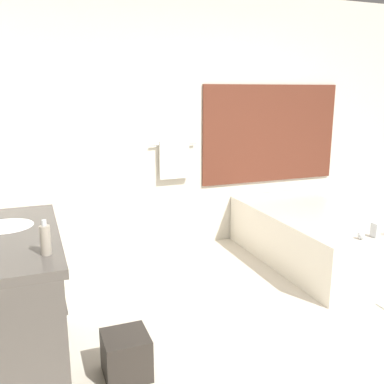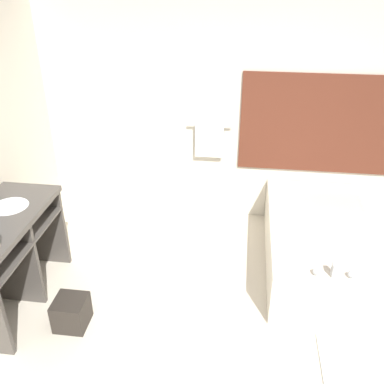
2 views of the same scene
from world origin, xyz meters
TOP-DOWN VIEW (x-y plane):
  - ground_plane at (0.00, 0.00)m, footprint 16.00×16.00m
  - wall_back_with_blinds at (0.03, 2.23)m, footprint 7.40×0.13m
  - vanity_counter at (-1.89, 0.44)m, footprint 0.59×1.23m
  - bathtub at (0.89, 1.30)m, footprint 0.98×1.79m
  - soap_dispenser at (-1.69, 0.03)m, footprint 0.05×0.05m
  - waste_bin at (-1.28, 0.19)m, footprint 0.27×0.27m

SIDE VIEW (x-z plane):
  - ground_plane at x=0.00m, z-range 0.00..0.00m
  - waste_bin at x=-1.28m, z-range 0.00..0.27m
  - bathtub at x=0.89m, z-range -0.04..0.59m
  - vanity_counter at x=-1.89m, z-range 0.20..1.10m
  - soap_dispenser at x=-1.69m, z-range 0.89..1.07m
  - wall_back_with_blinds at x=0.03m, z-range -0.01..2.69m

